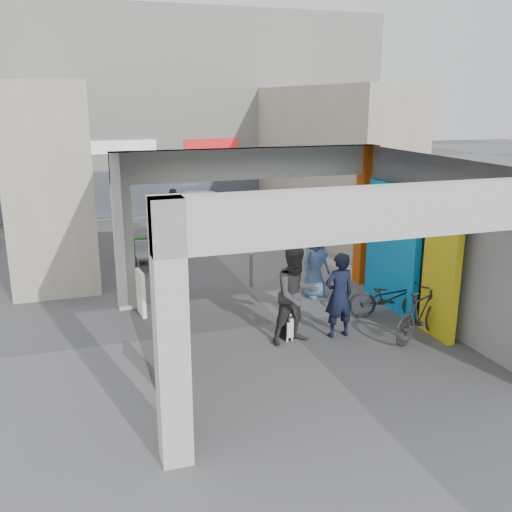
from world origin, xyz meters
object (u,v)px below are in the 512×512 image
object	(u,v)px
man_with_dog	(339,295)
man_back_turned	(296,295)
border_collie	(288,327)
man_elderly	(315,264)
bicycle_rear	(421,314)
white_van	(206,205)
man_crates	(175,217)
produce_stand	(144,253)
cafe_set	(158,256)
bicycle_front	(389,298)

from	to	relation	value
man_with_dog	man_back_turned	distance (m)	0.91
border_collie	man_elderly	world-z (taller)	man_elderly
man_elderly	bicycle_rear	bearing A→B (deg)	-92.31
white_van	bicycle_rear	bearing A→B (deg)	-153.77
man_crates	white_van	bearing A→B (deg)	-114.71
produce_stand	man_with_dog	distance (m)	7.17
cafe_set	man_with_dog	size ratio (longest dim) A/B	0.82
man_crates	cafe_set	bearing A→B (deg)	71.11
man_with_dog	bicycle_rear	xyz separation A→B (m)	(1.48, -0.62, -0.35)
cafe_set	produce_stand	distance (m)	0.55
man_crates	bicycle_rear	xyz separation A→B (m)	(3.21, -8.90, -0.41)
man_with_dog	bicycle_front	xyz separation A→B (m)	(1.48, 0.54, -0.41)
man_back_turned	man_with_dog	bearing A→B (deg)	-8.89
produce_stand	bicycle_front	xyz separation A→B (m)	(4.47, -5.95, 0.16)
man_elderly	man_crates	size ratio (longest dim) A/B	0.89
man_with_dog	man_elderly	bearing A→B (deg)	-106.53
man_back_turned	white_van	distance (m)	11.84
bicycle_rear	man_back_turned	bearing A→B (deg)	50.12
man_with_dog	cafe_set	bearing A→B (deg)	-70.26
man_back_turned	man_crates	distance (m)	8.33
produce_stand	man_with_dog	bearing A→B (deg)	-85.53
produce_stand	border_collie	distance (m)	6.63
white_van	cafe_set	bearing A→B (deg)	174.09
cafe_set	man_back_turned	xyz separation A→B (m)	(1.73, -6.07, 0.67)
man_back_turned	white_van	xyz separation A→B (m)	(1.06, 11.79, -0.36)
cafe_set	white_van	world-z (taller)	white_van
bicycle_rear	white_van	xyz separation A→B (m)	(-1.33, 12.41, 0.10)
man_crates	white_van	distance (m)	3.98
cafe_set	border_collie	size ratio (longest dim) A/B	2.29
man_back_turned	bicycle_rear	size ratio (longest dim) A/B	1.14
border_collie	white_van	bearing A→B (deg)	75.28
man_elderly	produce_stand	bearing A→B (deg)	109.66
produce_stand	man_crates	distance (m)	2.27
cafe_set	man_elderly	world-z (taller)	man_elderly
man_elderly	bicycle_front	xyz separation A→B (m)	(0.96, -1.78, -0.36)
border_collie	man_crates	world-z (taller)	man_crates
border_collie	white_van	distance (m)	11.68
bicycle_front	bicycle_rear	xyz separation A→B (m)	(0.00, -1.16, 0.05)
man_back_turned	bicycle_front	distance (m)	2.50
man_crates	bicycle_front	world-z (taller)	man_crates
cafe_set	bicycle_rear	bearing A→B (deg)	-58.33
man_back_turned	man_elderly	xyz separation A→B (m)	(1.43, 2.32, -0.15)
cafe_set	bicycle_front	world-z (taller)	bicycle_front
produce_stand	white_van	distance (m)	6.16
bicycle_front	bicycle_rear	bearing A→B (deg)	-160.50
border_collie	man_crates	size ratio (longest dim) A/B	0.33
cafe_set	bicycle_front	size ratio (longest dim) A/B	0.81
cafe_set	man_crates	bearing A→B (deg)	67.62
cafe_set	man_elderly	xyz separation A→B (m)	(3.17, -3.75, 0.52)
produce_stand	white_van	size ratio (longest dim) A/B	0.32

